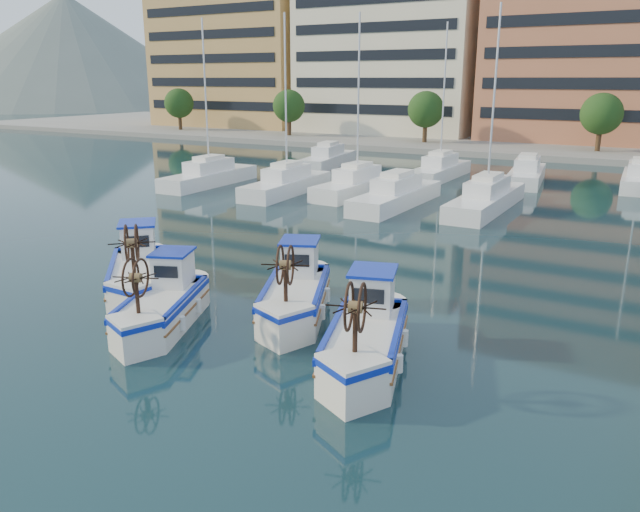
{
  "coord_description": "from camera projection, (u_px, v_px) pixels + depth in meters",
  "views": [
    {
      "loc": [
        10.86,
        -13.96,
        7.52
      ],
      "look_at": [
        0.44,
        4.36,
        1.5
      ],
      "focal_mm": 35.0,
      "sensor_mm": 36.0,
      "label": 1
    }
  ],
  "objects": [
    {
      "name": "yacht_marina",
      "position": [
        431.0,
        182.0,
        43.7
      ],
      "size": [
        38.1,
        23.19,
        11.5
      ],
      "color": "white",
      "rests_on": "ground"
    },
    {
      "name": "ground",
      "position": [
        236.0,
        336.0,
        18.89
      ],
      "size": [
        300.0,
        300.0,
        0.0
      ],
      "primitive_type": "plane",
      "color": "#17363C",
      "rests_on": "ground"
    },
    {
      "name": "fishing_boat_d",
      "position": [
        366.0,
        334.0,
        16.98
      ],
      "size": [
        3.18,
        4.86,
        2.94
      ],
      "rotation": [
        0.0,
        0.0,
        0.3
      ],
      "color": "silver",
      "rests_on": "ground"
    },
    {
      "name": "fishing_boat_a",
      "position": [
        139.0,
        271.0,
        22.49
      ],
      "size": [
        4.57,
        4.72,
        3.01
      ],
      "rotation": [
        0.0,
        0.0,
        0.75
      ],
      "color": "silver",
      "rests_on": "ground"
    },
    {
      "name": "fishing_boat_c",
      "position": [
        296.0,
        291.0,
        20.41
      ],
      "size": [
        3.5,
        4.8,
        2.89
      ],
      "rotation": [
        0.0,
        0.0,
        0.41
      ],
      "color": "silver",
      "rests_on": "ground"
    },
    {
      "name": "fishing_boat_b",
      "position": [
        163.0,
        302.0,
        19.56
      ],
      "size": [
        3.22,
        4.51,
        2.72
      ],
      "rotation": [
        0.0,
        0.0,
        0.39
      ],
      "color": "silver",
      "rests_on": "ground"
    },
    {
      "name": "hill_west",
      "position": [
        75.0,
        106.0,
        177.39
      ],
      "size": [
        180.0,
        180.0,
        60.0
      ],
      "primitive_type": "cone",
      "color": "slate",
      "rests_on": "ground"
    }
  ]
}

